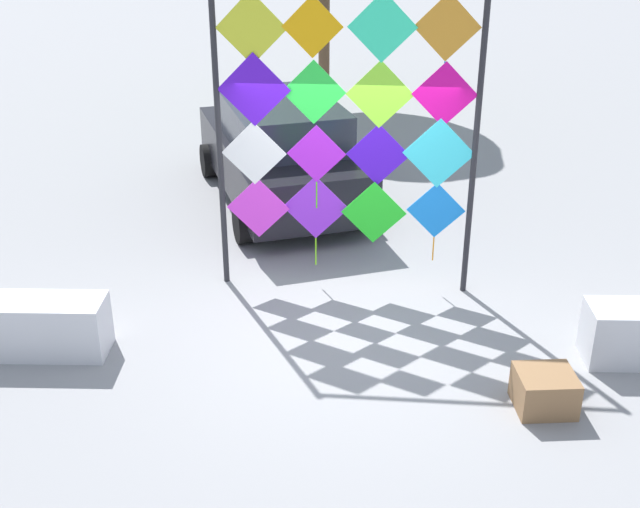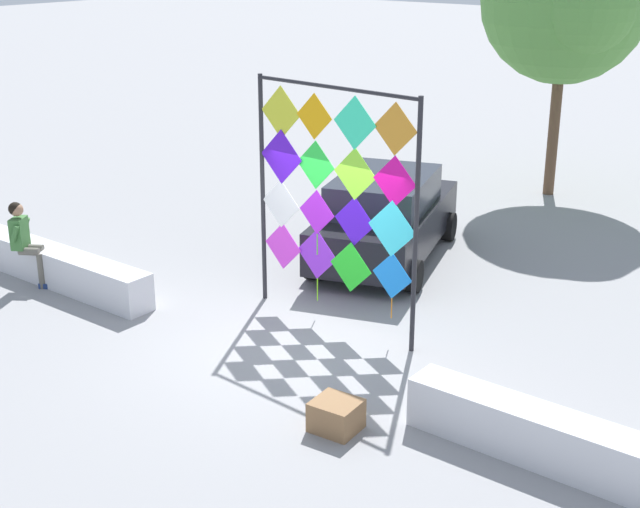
% 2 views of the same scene
% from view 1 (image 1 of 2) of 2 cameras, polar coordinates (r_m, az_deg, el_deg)
% --- Properties ---
extents(ground, '(120.00, 120.00, 0.00)m').
position_cam_1_polar(ground, '(8.99, 1.70, -5.48)').
color(ground, gray).
extents(kite_display_rack, '(2.99, 0.25, 3.63)m').
position_cam_1_polar(kite_display_rack, '(9.16, 1.81, 9.52)').
color(kite_display_rack, '#232328').
rests_on(kite_display_rack, ground).
extents(parked_car, '(2.96, 4.46, 1.60)m').
position_cam_1_polar(parked_car, '(12.27, -2.83, 7.34)').
color(parked_car, black).
rests_on(parked_car, ground).
extents(cardboard_box_large, '(0.58, 0.54, 0.37)m').
position_cam_1_polar(cardboard_box_large, '(7.99, 15.65, -9.33)').
color(cardboard_box_large, olive).
rests_on(cardboard_box_large, ground).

